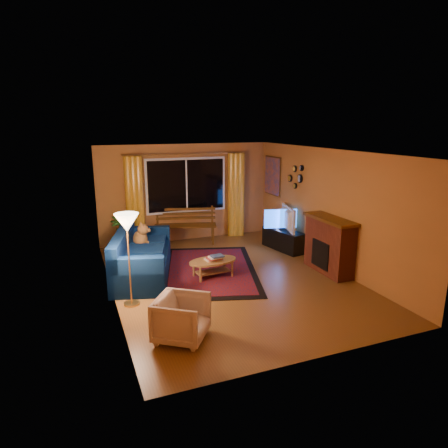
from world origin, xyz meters
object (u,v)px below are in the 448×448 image
object	(u,v)px
bench	(185,234)
floor_lamp	(129,260)
armchair	(182,316)
coffee_table	(213,269)
sofa	(143,254)
tv_console	(283,240)

from	to	relation	value
bench	floor_lamp	distance (m)	3.66
armchair	floor_lamp	bearing A→B (deg)	54.98
armchair	coffee_table	size ratio (longest dim) A/B	0.72
sofa	floor_lamp	world-z (taller)	floor_lamp
coffee_table	tv_console	world-z (taller)	tv_console
bench	floor_lamp	xyz separation A→B (m)	(-1.85, -3.11, 0.57)
armchair	tv_console	xyz separation A→B (m)	(3.43, 3.15, -0.11)
armchair	coffee_table	bearing A→B (deg)	4.85
bench	tv_console	distance (m)	2.49
bench	sofa	world-z (taller)	sofa
coffee_table	tv_console	bearing A→B (deg)	25.88
armchair	floor_lamp	distance (m)	1.55
coffee_table	tv_console	xyz separation A→B (m)	(2.22, 1.08, 0.07)
sofa	coffee_table	world-z (taller)	sofa
tv_console	bench	bearing A→B (deg)	136.10
armchair	tv_console	distance (m)	4.66
coffee_table	bench	bearing A→B (deg)	86.95
floor_lamp	armchair	bearing A→B (deg)	-70.33
sofa	coffee_table	distance (m)	1.44
bench	floor_lamp	world-z (taller)	floor_lamp
tv_console	sofa	bearing A→B (deg)	177.07
bench	coffee_table	size ratio (longest dim) A/B	1.58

